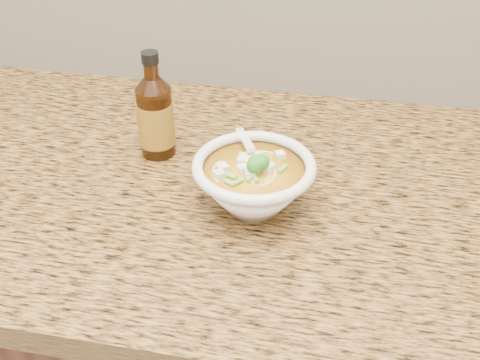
# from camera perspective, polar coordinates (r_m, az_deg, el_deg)

# --- Properties ---
(counter_slab) EXTENTS (4.00, 0.68, 0.04)m
(counter_slab) POSITION_cam_1_polar(r_m,az_deg,el_deg) (0.95, -1.70, -0.79)
(counter_slab) COLOR olive
(counter_slab) RESTS_ON cabinet
(soup_bowl) EXTENTS (0.17, 0.19, 0.10)m
(soup_bowl) POSITION_cam_1_polar(r_m,az_deg,el_deg) (0.86, 1.32, -0.36)
(soup_bowl) COLOR silver
(soup_bowl) RESTS_ON counter_slab
(hot_sauce_bottle) EXTENTS (0.07, 0.07, 0.18)m
(hot_sauce_bottle) POSITION_cam_1_polar(r_m,az_deg,el_deg) (0.97, -8.02, 5.93)
(hot_sauce_bottle) COLOR #3B1C08
(hot_sauce_bottle) RESTS_ON counter_slab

